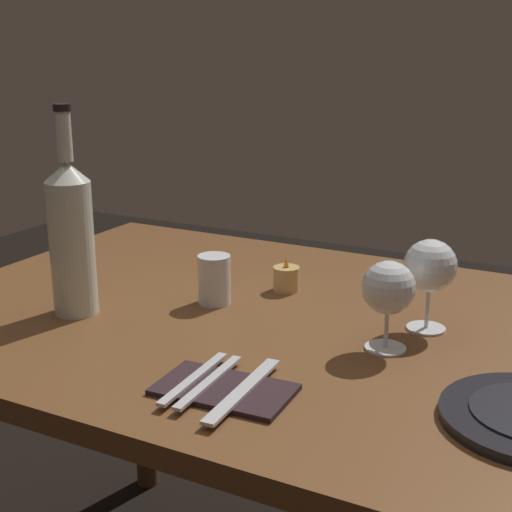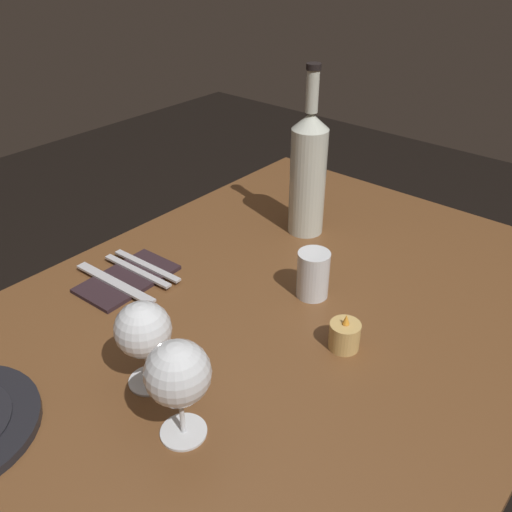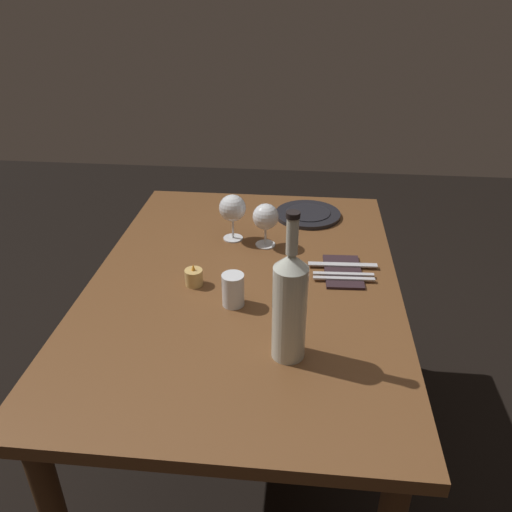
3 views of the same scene
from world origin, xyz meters
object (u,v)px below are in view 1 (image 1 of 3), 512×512
at_px(wine_glass_right, 430,268).
at_px(table_knife, 243,390).
at_px(wine_bottle, 71,235).
at_px(votive_candle, 286,279).
at_px(water_tumbler, 214,282).
at_px(fork_inner, 209,382).
at_px(folded_napkin, 224,390).
at_px(fork_outer, 194,378).
at_px(wine_glass_left, 388,290).

height_order(wine_glass_right, table_knife, wine_glass_right).
relative_size(wine_bottle, votive_candle, 5.53).
distance_m(wine_glass_right, water_tumbler, 0.39).
distance_m(wine_bottle, fork_inner, 0.42).
xyz_separation_m(wine_bottle, folded_napkin, (0.39, -0.15, -0.14)).
xyz_separation_m(water_tumbler, fork_outer, (0.15, -0.31, -0.03)).
distance_m(folded_napkin, table_knife, 0.03).
relative_size(fork_inner, table_knife, 0.86).
height_order(wine_bottle, table_knife, wine_bottle).
relative_size(votive_candle, table_knife, 0.32).
height_order(fork_outer, table_knife, same).
distance_m(votive_candle, fork_outer, 0.44).
bearing_deg(table_knife, votive_candle, 107.87).
xyz_separation_m(wine_glass_left, table_knife, (-0.12, -0.25, -0.09)).
relative_size(folded_napkin, fork_inner, 1.08).
distance_m(fork_outer, table_knife, 0.08).
height_order(fork_inner, fork_outer, same).
xyz_separation_m(votive_candle, folded_napkin, (0.11, -0.43, -0.02)).
bearing_deg(table_knife, folded_napkin, 180.00).
xyz_separation_m(wine_glass_left, wine_bottle, (-0.55, -0.10, 0.04)).
bearing_deg(wine_glass_right, wine_bottle, -159.93).
bearing_deg(fork_outer, wine_glass_left, 50.61).
relative_size(water_tumbler, folded_napkin, 0.47).
distance_m(water_tumbler, fork_outer, 0.34).
distance_m(wine_glass_left, wine_glass_right, 0.12).
xyz_separation_m(votive_candle, fork_outer, (0.06, -0.43, -0.01)).
xyz_separation_m(fork_inner, fork_outer, (-0.03, 0.00, 0.00)).
distance_m(wine_glass_left, table_knife, 0.29).
xyz_separation_m(wine_glass_right, votive_candle, (-0.30, 0.07, -0.09)).
bearing_deg(table_knife, fork_outer, 180.00).
distance_m(wine_glass_left, folded_napkin, 0.31).
bearing_deg(folded_napkin, wine_glass_right, 62.41).
bearing_deg(water_tumbler, wine_bottle, -141.13).
relative_size(wine_bottle, fork_inner, 2.05).
bearing_deg(votive_candle, wine_glass_left, -35.16).
height_order(votive_candle, table_knife, votive_candle).
bearing_deg(wine_bottle, wine_glass_left, 10.35).
bearing_deg(wine_bottle, fork_outer, -23.31).
distance_m(wine_bottle, table_knife, 0.47).
distance_m(wine_glass_right, folded_napkin, 0.42).
bearing_deg(water_tumbler, fork_outer, -64.27).
bearing_deg(folded_napkin, water_tumbler, 122.85).
bearing_deg(wine_glass_left, folded_napkin, -121.75).
bearing_deg(wine_glass_right, folded_napkin, -117.59).
bearing_deg(fork_outer, folded_napkin, 0.00).
relative_size(wine_bottle, folded_napkin, 1.90).
relative_size(fork_outer, table_knife, 0.86).
bearing_deg(fork_inner, wine_bottle, 158.12).
distance_m(wine_glass_right, votive_candle, 0.32).
distance_m(wine_glass_left, fork_inner, 0.32).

